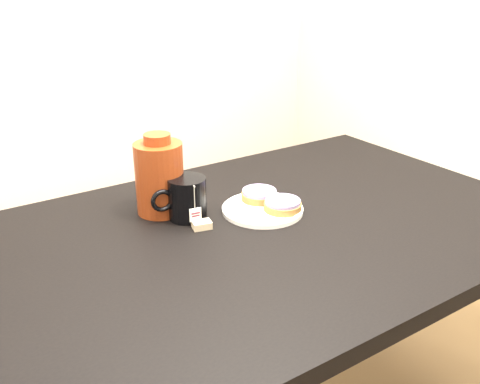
# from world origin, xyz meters

# --- Properties ---
(table) EXTENTS (1.40, 0.90, 0.75)m
(table) POSITION_xyz_m (0.00, 0.00, 0.67)
(table) COLOR black
(table) RESTS_ON ground_plane
(plate) EXTENTS (0.21, 0.21, 0.02)m
(plate) POSITION_xyz_m (0.04, 0.07, 0.76)
(plate) COLOR white
(plate) RESTS_ON table
(bagel_back) EXTENTS (0.13, 0.13, 0.03)m
(bagel_back) POSITION_xyz_m (0.06, 0.11, 0.77)
(bagel_back) COLOR brown
(bagel_back) RESTS_ON plate
(bagel_front) EXTENTS (0.10, 0.10, 0.03)m
(bagel_front) POSITION_xyz_m (0.07, 0.03, 0.77)
(bagel_front) COLOR brown
(bagel_front) RESTS_ON plate
(mug) EXTENTS (0.15, 0.11, 0.11)m
(mug) POSITION_xyz_m (-0.14, 0.14, 0.80)
(mug) COLOR black
(mug) RESTS_ON table
(teabag_pouch) EXTENTS (0.05, 0.04, 0.02)m
(teabag_pouch) POSITION_xyz_m (-0.14, 0.07, 0.76)
(teabag_pouch) COLOR #C6B793
(teabag_pouch) RESTS_ON table
(bagel_package) EXTENTS (0.15, 0.15, 0.21)m
(bagel_package) POSITION_xyz_m (-0.18, 0.21, 0.85)
(bagel_package) COLOR #5B1D0B
(bagel_package) RESTS_ON table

